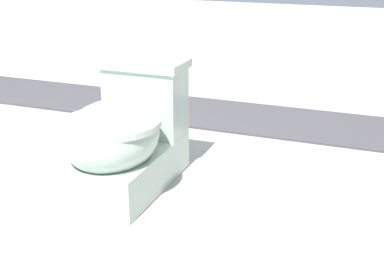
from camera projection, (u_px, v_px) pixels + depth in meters
The scene contains 3 objects.
ground_plane at pixel (82, 185), 2.29m from camera, with size 14.00×14.00×0.00m, color #A8A59E.
gravel_strip at pixel (260, 119), 3.11m from camera, with size 0.56×8.00×0.01m, color #423F44.
toilet at pixel (124, 138), 2.21m from camera, with size 0.63×0.39×0.52m.
Camera 1 is at (1.77, 1.19, 1.00)m, focal length 50.00 mm.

